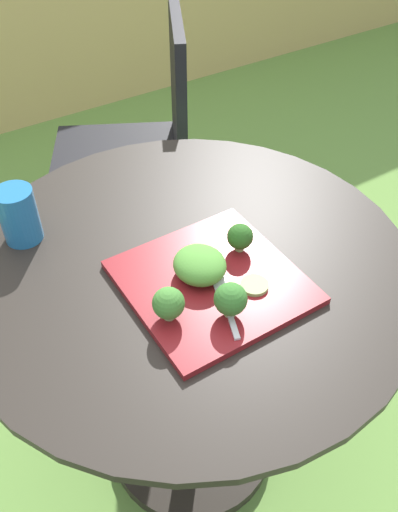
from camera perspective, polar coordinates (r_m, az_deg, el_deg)
name	(u,v)px	position (r m, az deg, el deg)	size (l,w,h in m)	color
ground_plane	(192,443)	(1.61, -0.75, -19.15)	(12.00, 12.00, 0.00)	#669342
patio_table	(190,345)	(1.23, -0.94, -9.41)	(0.87, 0.87, 0.72)	#28231E
patio_chair	(145,136)	(1.78, -5.69, 12.52)	(0.59, 0.59, 0.90)	black
salad_plate	(210,283)	(0.97, 1.18, -2.83)	(0.30, 0.30, 0.01)	maroon
drinking_glass	(19,218)	(1.10, -18.42, 3.86)	(0.07, 0.07, 0.11)	#236BA8
fork	(224,297)	(0.94, 2.67, -4.39)	(0.07, 0.15, 0.00)	silver
lettuce_mound	(200,265)	(0.96, 0.07, -0.94)	(0.09, 0.10, 0.05)	#519338
broccoli_floret_0	(169,303)	(0.89, -3.24, -5.02)	(0.05, 0.05, 0.06)	#99B770
broccoli_floret_1	(240,237)	(1.01, 4.36, 2.03)	(0.05, 0.05, 0.06)	#99B770
broccoli_floret_2	(231,299)	(0.89, 3.35, -4.60)	(0.06, 0.06, 0.07)	#99B770
cucumber_slice_0	(254,285)	(0.96, 5.86, -3.08)	(0.05, 0.05, 0.01)	#8EB766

